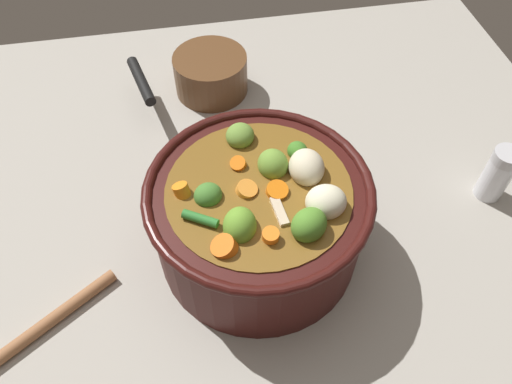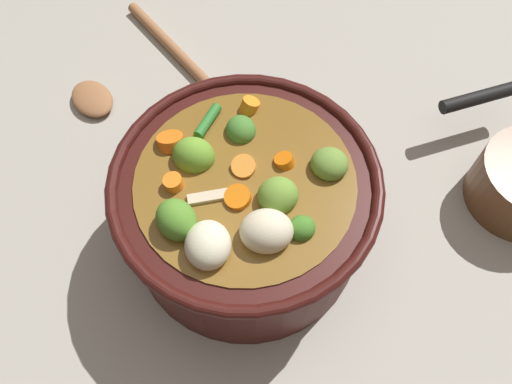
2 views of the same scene
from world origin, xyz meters
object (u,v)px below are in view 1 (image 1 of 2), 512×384
salt_shaker (498,174)px  small_saucepan (209,74)px  cooking_pot (259,217)px  wooden_spoon (58,383)px

salt_shaker → small_saucepan: 0.49m
cooking_pot → wooden_spoon: (-0.14, 0.26, -0.06)m
wooden_spoon → salt_shaker: 0.64m
cooking_pot → small_saucepan: size_ratio=1.37×
cooking_pot → salt_shaker: cooking_pot is taller
cooking_pot → salt_shaker: (0.03, -0.35, -0.03)m
wooden_spoon → small_saucepan: (0.48, -0.24, 0.03)m
wooden_spoon → salt_shaker: (0.17, -0.62, 0.04)m
wooden_spoon → small_saucepan: 0.54m
wooden_spoon → salt_shaker: bearing=-74.4°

